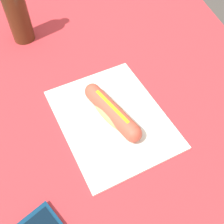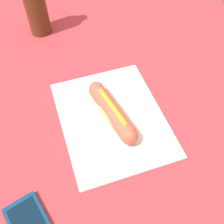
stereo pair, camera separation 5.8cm
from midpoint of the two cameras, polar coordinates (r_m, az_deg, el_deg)
ground_plane at (r=1.41m, az=2.20°, el=-17.05°), size 6.00×6.00×0.00m
dining_table at (r=0.85m, az=3.49°, el=-2.34°), size 1.22×0.88×0.76m
paper_wrapper at (r=0.69m, az=2.39°, el=-1.49°), size 0.37×0.32×0.01m
hot_dog at (r=0.67m, az=2.47°, el=-0.15°), size 0.19×0.11×0.05m
soda_bottle at (r=0.91m, az=-14.19°, el=21.68°), size 0.07×0.07×0.25m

